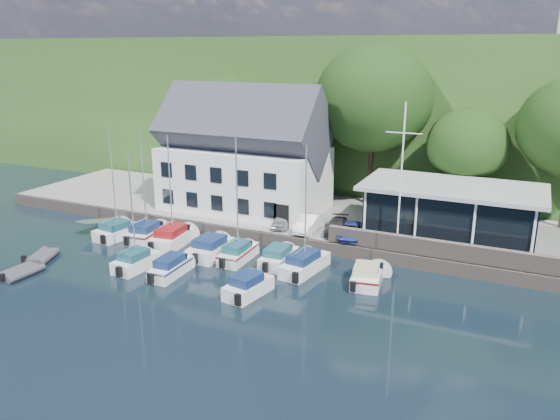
% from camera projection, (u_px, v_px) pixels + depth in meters
% --- Properties ---
extents(ground, '(180.00, 180.00, 0.00)m').
position_uv_depth(ground, '(216.00, 307.00, 32.70)').
color(ground, black).
rests_on(ground, ground).
extents(quay, '(60.00, 13.00, 1.00)m').
position_uv_depth(quay, '(321.00, 220.00, 47.75)').
color(quay, gray).
rests_on(quay, ground).
extents(quay_face, '(60.00, 0.30, 1.00)m').
position_uv_depth(quay_face, '(291.00, 243.00, 42.11)').
color(quay_face, '#6A5E54').
rests_on(quay_face, ground).
extents(hillside, '(160.00, 75.00, 16.00)m').
position_uv_depth(hillside, '(425.00, 94.00, 84.23)').
color(hillside, '#284A1B').
rests_on(hillside, ground).
extents(field_patch, '(50.00, 30.00, 0.30)m').
position_uv_depth(field_patch, '(491.00, 40.00, 85.59)').
color(field_patch, olive).
rests_on(field_patch, hillside).
extents(harbor_building, '(14.40, 8.20, 8.70)m').
position_uv_depth(harbor_building, '(244.00, 160.00, 48.34)').
color(harbor_building, white).
rests_on(harbor_building, quay).
extents(club_pavilion, '(13.20, 7.20, 4.10)m').
position_uv_depth(club_pavilion, '(451.00, 212.00, 41.25)').
color(club_pavilion, black).
rests_on(club_pavilion, quay).
extents(seawall, '(18.00, 0.50, 1.20)m').
position_uv_depth(seawall, '(454.00, 251.00, 37.27)').
color(seawall, '#6A5E54').
rests_on(seawall, quay).
extents(gangway, '(1.20, 6.00, 1.40)m').
position_uv_depth(gangway, '(108.00, 227.00, 47.22)').
color(gangway, silver).
rests_on(gangway, ground).
extents(car_silver, '(1.97, 3.50, 1.12)m').
position_uv_depth(car_silver, '(282.00, 220.00, 44.11)').
color(car_silver, silver).
rests_on(car_silver, quay).
extents(car_white, '(1.56, 3.97, 1.29)m').
position_uv_depth(car_white, '(310.00, 223.00, 43.12)').
color(car_white, white).
rests_on(car_white, quay).
extents(car_dgrey, '(2.17, 4.00, 1.10)m').
position_uv_depth(car_dgrey, '(337.00, 227.00, 42.53)').
color(car_dgrey, '#2A2A2E').
rests_on(car_dgrey, quay).
extents(car_blue, '(2.12, 3.68, 1.18)m').
position_uv_depth(car_blue, '(350.00, 230.00, 41.57)').
color(car_blue, navy).
rests_on(car_blue, quay).
extents(flagpole, '(2.51, 0.20, 10.46)m').
position_uv_depth(flagpole, '(401.00, 178.00, 38.03)').
color(flagpole, white).
rests_on(flagpole, quay).
extents(tree_1, '(8.36, 8.36, 11.43)m').
position_uv_depth(tree_1, '(225.00, 132.00, 55.36)').
color(tree_1, black).
rests_on(tree_1, quay).
extents(tree_2, '(7.40, 7.40, 10.12)m').
position_uv_depth(tree_2, '(298.00, 146.00, 51.55)').
color(tree_2, black).
rests_on(tree_2, quay).
extents(tree_3, '(10.49, 10.49, 14.33)m').
position_uv_depth(tree_3, '(372.00, 127.00, 48.82)').
color(tree_3, black).
rests_on(tree_3, quay).
extents(tree_4, '(6.73, 6.73, 9.20)m').
position_uv_depth(tree_4, '(466.00, 164.00, 45.64)').
color(tree_4, black).
rests_on(tree_4, quay).
extents(boat_r1_0, '(2.97, 5.66, 8.78)m').
position_uv_depth(boat_r1_0, '(113.00, 186.00, 43.47)').
color(boat_r1_0, white).
rests_on(boat_r1_0, ground).
extents(boat_r1_1, '(2.80, 5.90, 9.12)m').
position_uv_depth(boat_r1_1, '(143.00, 185.00, 42.88)').
color(boat_r1_1, white).
rests_on(boat_r1_1, ground).
extents(boat_r1_2, '(2.84, 6.59, 9.57)m').
position_uv_depth(boat_r1_2, '(170.00, 186.00, 41.74)').
color(boat_r1_2, white).
rests_on(boat_r1_2, ground).
extents(boat_r1_3, '(2.32, 5.89, 1.55)m').
position_uv_depth(boat_r1_3, '(212.00, 246.00, 40.59)').
color(boat_r1_3, white).
rests_on(boat_r1_3, ground).
extents(boat_r1_4, '(1.95, 5.71, 8.61)m').
position_uv_depth(boat_r1_4, '(237.00, 204.00, 38.74)').
color(boat_r1_4, white).
rests_on(boat_r1_4, ground).
extents(boat_r1_5, '(1.99, 5.46, 1.40)m').
position_uv_depth(boat_r1_5, '(279.00, 255.00, 39.05)').
color(boat_r1_5, white).
rests_on(boat_r1_5, ground).
extents(boat_r1_6, '(2.72, 6.65, 9.20)m').
position_uv_depth(boat_r1_6, '(306.00, 208.00, 36.61)').
color(boat_r1_6, white).
rests_on(boat_r1_6, ground).
extents(boat_r1_7, '(2.84, 5.40, 1.36)m').
position_uv_depth(boat_r1_7, '(367.00, 274.00, 35.85)').
color(boat_r1_7, white).
rests_on(boat_r1_7, ground).
extents(boat_r2_1, '(2.13, 5.19, 8.74)m').
position_uv_depth(boat_r2_1, '(132.00, 209.00, 37.16)').
color(boat_r2_1, white).
rests_on(boat_r2_1, ground).
extents(boat_r2_2, '(1.88, 5.81, 1.38)m').
position_uv_depth(boat_r2_2, '(172.00, 265.00, 37.26)').
color(boat_r2_2, white).
rests_on(boat_r2_2, ground).
extents(boat_r2_3, '(2.58, 5.20, 1.47)m').
position_uv_depth(boat_r2_3, '(248.00, 284.00, 34.14)').
color(boat_r2_3, white).
rests_on(boat_r2_3, ground).
extents(dinghy_0, '(2.66, 3.29, 0.67)m').
position_uv_depth(dinghy_0, '(43.00, 255.00, 39.98)').
color(dinghy_0, '#3D3D42').
rests_on(dinghy_0, ground).
extents(dinghy_1, '(1.92, 3.06, 0.70)m').
position_uv_depth(dinghy_1, '(20.00, 271.00, 37.11)').
color(dinghy_1, '#3D3D42').
rests_on(dinghy_1, ground).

